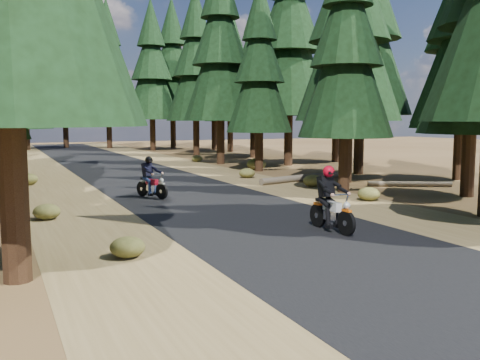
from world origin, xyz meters
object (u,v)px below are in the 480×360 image
log_near (308,177)px  rider_lead (332,210)px  log_far (410,184)px  rider_follow (152,184)px

log_near → rider_lead: (-5.85, -10.64, 0.43)m
log_near → log_far: (2.80, -4.05, -0.04)m
log_near → log_far: log_near is taller
rider_lead → log_near: bearing=-120.6°
log_far → rider_follow: 11.46m
log_near → rider_follow: 8.97m
rider_follow → rider_lead: bearing=84.5°
rider_lead → rider_follow: rider_lead is taller
log_near → rider_lead: 12.15m
log_far → log_near: bearing=153.1°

